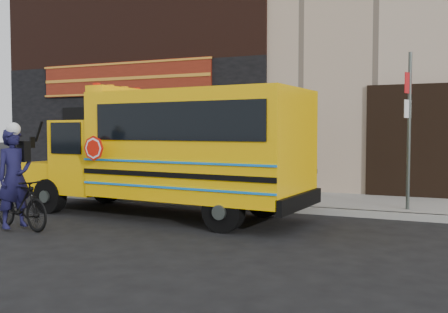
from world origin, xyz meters
TOP-DOWN VIEW (x-y plane):
  - ground at (0.00, 0.00)m, footprint 120.00×120.00m
  - curb at (0.00, 2.60)m, footprint 40.00×0.20m
  - sidewalk at (0.00, 4.10)m, footprint 40.00×3.00m
  - building at (-0.04, 10.45)m, footprint 20.00×10.70m
  - school_bus at (-0.66, 0.97)m, footprint 7.07×2.78m
  - sign_pole at (4.10, 3.12)m, footprint 0.14×0.30m
  - bicycle at (-2.72, -1.44)m, footprint 1.74×0.81m
  - cyclist at (-2.79, -1.49)m, footprint 0.63×0.80m

SIDE VIEW (x-z plane):
  - ground at x=0.00m, z-range 0.00..0.00m
  - curb at x=0.00m, z-range 0.00..0.15m
  - sidewalk at x=0.00m, z-range 0.00..0.15m
  - bicycle at x=-2.72m, z-range 0.00..1.01m
  - cyclist at x=-2.79m, z-range 0.00..1.91m
  - school_bus at x=-0.66m, z-range 0.05..2.97m
  - sign_pole at x=4.10m, z-range 0.17..3.82m
  - building at x=-0.04m, z-range 0.13..12.13m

